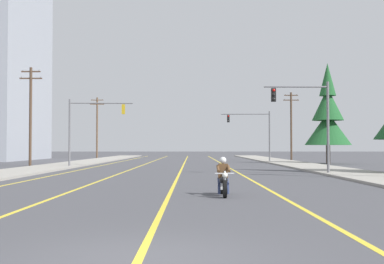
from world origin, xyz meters
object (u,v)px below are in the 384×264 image
Objects in this scene: motorcycle_with_rider at (224,180)px; traffic_signal_near_right at (310,113)px; utility_pole_left_far at (98,126)px; traffic_signal_near_left at (89,122)px; utility_pole_right_far at (292,124)px; conifer_tree_right_verge_far at (329,117)px; traffic_signal_mid_right at (256,128)px; utility_pole_left_near at (31,113)px.

motorcycle_with_rider is 16.40m from traffic_signal_near_right.
traffic_signal_near_left is at bearing -80.68° from utility_pole_left_far.
traffic_signal_near_right is 1.00× the size of traffic_signal_near_left.
utility_pole_right_far is 13.03m from conifer_tree_right_verge_far.
traffic_signal_mid_right is at bearing 81.30° from motorcycle_with_rider.
conifer_tree_right_verge_far reaches higher than traffic_signal_near_left.
utility_pole_right_far is at bearing 80.87° from traffic_signal_near_right.
traffic_signal_near_right is at bearing -99.13° from utility_pole_right_far.
traffic_signal_near_left is at bearing -159.04° from conifer_tree_right_verge_far.
conifer_tree_right_verge_far is at bearing -38.83° from utility_pole_left_far.
motorcycle_with_rider is 39.23m from conifer_tree_right_verge_far.
motorcycle_with_rider is 43.13m from traffic_signal_mid_right.
utility_pole_right_far reaches higher than traffic_signal_near_left.
traffic_signal_mid_right is at bearing 41.87° from traffic_signal_near_left.
traffic_signal_near_right is at bearing -107.93° from conifer_tree_right_verge_far.
traffic_signal_near_right is 27.30m from utility_pole_left_near.
motorcycle_with_rider is 0.24× the size of utility_pole_right_far.
traffic_signal_mid_right is 0.56× the size of conifer_tree_right_verge_far.
traffic_signal_mid_right is at bearing -38.55° from utility_pole_left_far.
utility_pole_left_near is (-16.53, 28.95, 4.47)m from motorcycle_with_rider.
traffic_signal_near_right and traffic_signal_mid_right have the same top height.
traffic_signal_mid_right is at bearing 30.44° from utility_pole_left_near.
traffic_signal_near_left is (-17.30, 12.55, 0.09)m from traffic_signal_near_right.
motorcycle_with_rider is at bearing -68.58° from traffic_signal_near_left.
utility_pole_left_far reaches higher than traffic_signal_near_left.
traffic_signal_near_right is 23.03m from conifer_tree_right_verge_far.
traffic_signal_near_right is 21.37m from traffic_signal_near_left.
conifer_tree_right_verge_far is (30.28, 7.51, 0.03)m from utility_pole_left_near.
utility_pole_left_near is at bearing -90.75° from utility_pole_left_far.
traffic_signal_near_right and traffic_signal_near_left have the same top height.
conifer_tree_right_verge_far is at bearing 72.07° from traffic_signal_near_right.
motorcycle_with_rider is at bearing -103.94° from utility_pole_right_far.
motorcycle_with_rider is at bearing -60.28° from utility_pole_left_near.
utility_pole_left_far is at bearing 89.25° from utility_pole_left_near.
utility_pole_left_near is 31.19m from conifer_tree_right_verge_far.
utility_pole_left_near is (-23.03, -13.53, 0.89)m from traffic_signal_mid_right.
utility_pole_left_far reaches higher than utility_pole_right_far.
utility_pole_left_near is (-5.89, 1.83, 0.90)m from traffic_signal_near_left.
motorcycle_with_rider is at bearing -110.66° from conifer_tree_right_verge_far.
motorcycle_with_rider is at bearing -98.70° from traffic_signal_mid_right.
conifer_tree_right_verge_far is (1.49, -12.94, 0.12)m from utility_pole_right_far.
conifer_tree_right_verge_far is at bearing 20.96° from traffic_signal_near_left.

